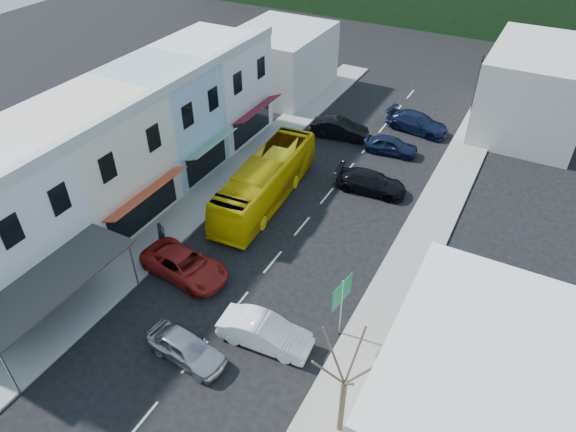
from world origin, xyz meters
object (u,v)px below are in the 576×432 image
Objects in this scene: car_red at (185,266)px; traffic_signal at (477,85)px; car_silver at (186,348)px; direction_sign at (341,309)px; street_tree at (344,384)px; bus at (266,182)px; car_white at (265,334)px; pedestrian_left at (161,232)px.

traffic_signal is at bearing -12.18° from car_red.
car_silver is 0.96× the size of car_red.
direction_sign is at bearing 90.43° from traffic_signal.
traffic_signal is at bearing 92.93° from street_tree.
street_tree is at bearing -57.34° from direction_sign.
direction_sign is (9.82, 0.13, 1.24)m from car_red.
bus is 18.06m from street_tree.
car_white is 6.53m from street_tree.
car_silver is at bearing 126.80° from car_white.
direction_sign is at bearing 114.02° from street_tree.
bus is 2.64× the size of car_silver.
bus reaches higher than pedestrian_left.
car_red is at bearing 44.01° from car_silver.
car_silver is at bearing -80.16° from bus.
car_red is 9.90m from direction_sign.
direction_sign is 29.77m from traffic_signal.
bus is 12.87m from direction_sign.
pedestrian_left is 31.31m from traffic_signal.
pedestrian_left reaches higher than car_red.
pedestrian_left is 0.44× the size of direction_sign.
car_silver is 1.00× the size of car_white.
car_red is 1.18× the size of direction_sign.
direction_sign reaches higher than bus.
car_red is at bearing 158.22° from street_tree.
car_red is (-0.40, -8.88, -0.85)m from bus.
street_tree is at bearing -53.54° from bus.
car_red is at bearing -170.58° from direction_sign.
bus is at bearing 145.78° from direction_sign.
street_tree is (15.03, -6.38, 2.42)m from pedestrian_left.
car_red is 0.84× the size of traffic_signal.
car_silver is 7.93m from direction_sign.
direction_sign is at bearing -87.36° from pedestrian_left.
car_red is 31.66m from traffic_signal.
car_silver is 8.72m from street_tree.
street_tree reaches higher than direction_sign.
traffic_signal is (0.42, 29.75, 0.80)m from direction_sign.
traffic_signal reaches higher than car_red.
car_red is at bearing 72.32° from traffic_signal.
pedestrian_left is (-3.41, -7.30, -0.55)m from bus.
direction_sign is (12.83, -1.45, 0.94)m from pedestrian_left.
direction_sign is 0.71× the size of traffic_signal.
car_white is at bearing -64.14° from bus.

